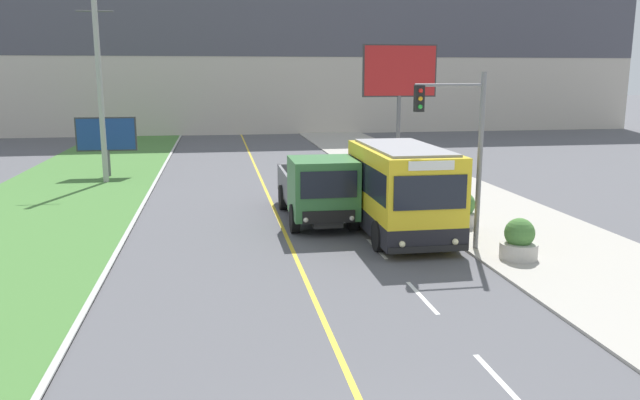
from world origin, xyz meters
name	(u,v)px	position (x,y,z in m)	size (l,w,h in m)	color
apartment_block_background	(237,25)	(0.00, 56.77, 10.36)	(80.00, 8.04, 20.72)	beige
city_bus	(402,192)	(3.96, 13.72, 1.62)	(2.74, 5.93, 3.21)	yellow
dump_truck	(319,190)	(1.43, 16.07, 1.31)	(2.43, 6.97, 2.63)	black
utility_pole_far	(100,86)	(-8.15, 27.14, 5.01)	(1.80, 0.28, 9.91)	#9E9E99
traffic_light_mast	(461,139)	(5.21, 11.70, 3.63)	(2.28, 0.32, 5.69)	slate
billboard_large	(400,76)	(8.25, 28.75, 5.52)	(4.38, 0.24, 7.31)	#59595B
billboard_small	(106,136)	(-8.34, 29.22, 2.27)	(3.25, 0.24, 3.31)	#59595B
planter_round_near	(519,241)	(6.68, 10.36, 0.63)	(1.14, 1.14, 1.26)	#B7B2A8
planter_round_second	(462,211)	(6.61, 14.70, 0.64)	(1.17, 1.17, 1.28)	#B7B2A8
planter_round_third	(426,190)	(6.70, 19.04, 0.64)	(1.10, 1.10, 1.28)	#B7B2A8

